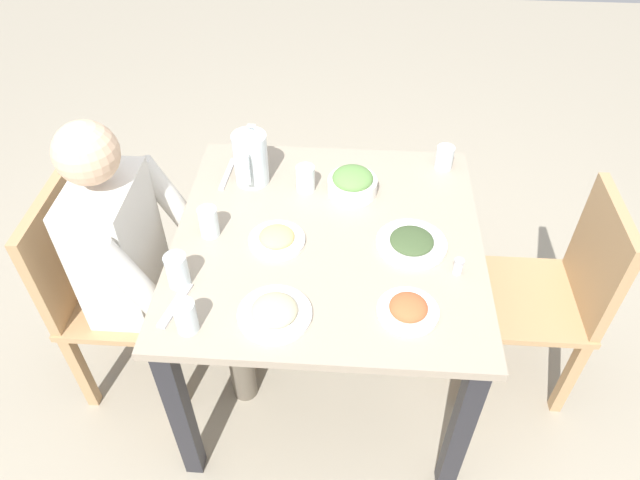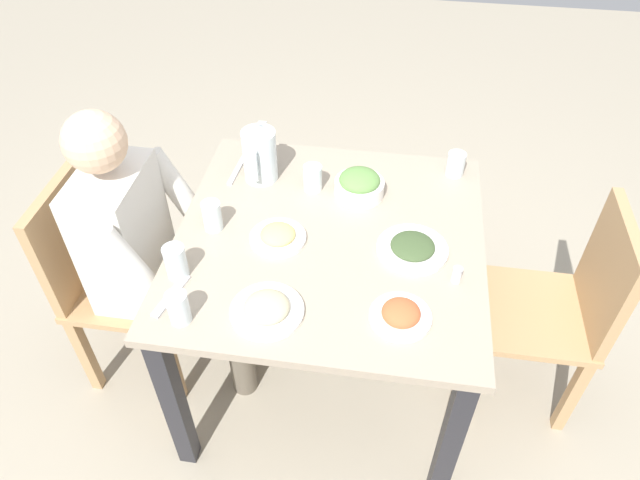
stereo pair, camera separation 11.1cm
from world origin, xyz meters
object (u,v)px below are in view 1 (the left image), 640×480
object	(u,v)px
chair_near	(100,287)
water_pitcher	(251,159)
plate_rice_curry	(408,309)
plate_beans	(275,312)
chair_far	(556,290)
plate_dolmas	(412,242)
diner_near	(148,261)
water_glass_near_left	(445,158)
salad_bowl	(352,183)
dining_table	(328,260)
water_glass_far_left	(305,179)
water_glass_by_pitcher	(177,270)
salt_shaker	(458,266)
water_glass_near_right	(209,222)
plate_fries	(277,238)
water_glass_far_right	(186,317)

from	to	relation	value
chair_near	water_pitcher	bearing A→B (deg)	121.25
plate_rice_curry	plate_beans	distance (m)	0.37
chair_far	plate_dolmas	world-z (taller)	chair_far
diner_near	water_glass_near_left	size ratio (longest dim) A/B	13.25
water_pitcher	plate_dolmas	bearing A→B (deg)	61.51
diner_near	water_pitcher	world-z (taller)	diner_near
water_pitcher	salad_bowl	distance (m)	0.36
dining_table	chair_far	size ratio (longest dim) A/B	1.15
water_glass_far_left	chair_near	bearing A→B (deg)	-68.70
water_glass_by_pitcher	plate_dolmas	bearing A→B (deg)	106.69
water_glass_by_pitcher	water_glass_near_left	bearing A→B (deg)	127.36
chair_near	water_glass_far_left	bearing A→B (deg)	111.30
salad_bowl	water_glass_near_left	xyz separation A→B (m)	(-0.17, 0.33, 0.00)
diner_near	plate_rice_curry	world-z (taller)	diner_near
salad_bowl	plate_dolmas	bearing A→B (deg)	37.23
water_pitcher	salt_shaker	bearing A→B (deg)	59.07
plate_rice_curry	water_glass_far_left	distance (m)	0.64
water_glass_near_right	water_glass_far_left	distance (m)	0.38
water_glass_by_pitcher	salt_shaker	bearing A→B (deg)	96.71
plate_fries	plate_dolmas	distance (m)	0.43
chair_far	plate_beans	world-z (taller)	chair_far
salad_bowl	water_glass_far_left	bearing A→B (deg)	-92.18
diner_near	plate_rice_curry	bearing A→B (deg)	72.81
water_glass_near_left	chair_far	bearing A→B (deg)	49.07
water_pitcher	plate_fries	bearing A→B (deg)	21.80
plate_rice_curry	water_glass_far_left	xyz separation A→B (m)	(-0.54, -0.33, 0.03)
plate_fries	water_pitcher	bearing A→B (deg)	-158.20
water_glass_far_left	salad_bowl	bearing A→B (deg)	87.82
chair_far	salad_bowl	bearing A→B (deg)	-103.77
water_glass_far_right	salad_bowl	bearing A→B (deg)	145.37
water_glass_far_left	water_pitcher	bearing A→B (deg)	-100.92
dining_table	water_glass_far_right	size ratio (longest dim) A/B	9.69
diner_near	plate_fries	bearing A→B (deg)	90.45
water_glass_far_left	salt_shaker	distance (m)	0.62
salad_bowl	plate_fries	xyz separation A→B (m)	(0.27, -0.23, -0.03)
chair_near	diner_near	world-z (taller)	diner_near
chair_near	water_glass_far_left	world-z (taller)	chair_near
diner_near	salad_bowl	size ratio (longest dim) A/B	6.73
salad_bowl	water_glass_by_pitcher	world-z (taller)	water_glass_by_pitcher
dining_table	water_pitcher	size ratio (longest dim) A/B	5.20
diner_near	plate_beans	world-z (taller)	diner_near
plate_fries	salt_shaker	bearing A→B (deg)	80.07
plate_fries	water_glass_far_left	bearing A→B (deg)	165.93
plate_rice_curry	plate_dolmas	size ratio (longest dim) A/B	0.78
water_glass_near_right	salt_shaker	xyz separation A→B (m)	(0.12, 0.78, -0.02)
chair_near	water_pitcher	world-z (taller)	water_pitcher
chair_near	salad_bowl	size ratio (longest dim) A/B	5.01
diner_near	water_glass_near_right	world-z (taller)	diner_near
dining_table	plate_fries	distance (m)	0.21
salt_shaker	plate_rice_curry	bearing A→B (deg)	-42.94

